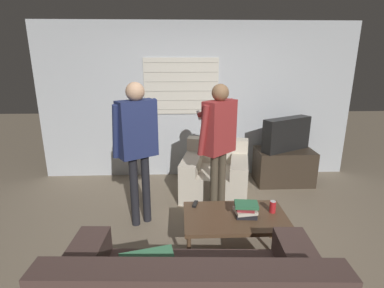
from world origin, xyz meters
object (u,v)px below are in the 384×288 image
Objects in this scene: tv at (286,134)px; spare_remote at (195,204)px; book_stack at (246,209)px; coffee_table at (235,219)px; soda_can at (273,207)px; person_left_standing at (137,137)px; person_right_standing at (218,135)px; armchair_beige at (215,174)px.

spare_remote is at bearing 17.96° from tv.
tv is at bearing 60.68° from book_stack.
coffee_table is 0.41m from soda_can.
book_stack is at bearing -1.68° from coffee_table.
coffee_table is 0.60× the size of person_left_standing.
soda_can is (0.29, 0.06, -0.01)m from book_stack.
person_right_standing is 6.84× the size of book_stack.
person_right_standing reaches higher than book_stack.
armchair_beige is 0.63× the size of person_left_standing.
tv reaches higher than armchair_beige.
person_left_standing is (-1.05, 0.68, 0.70)m from coffee_table.
coffee_table is at bearing -16.58° from spare_remote.
armchair_beige reaches higher than coffee_table.
armchair_beige is 1.48m from coffee_table.
person_left_standing reaches higher than tv.
armchair_beige is at bearing 106.72° from soda_can.
coffee_table is (0.03, -1.47, 0.11)m from armchair_beige.
soda_can is at bearing 1.46° from spare_remote.
armchair_beige is at bearing 91.14° from coffee_table.
person_left_standing is at bearing -0.42° from tv.
book_stack is at bearing -11.30° from spare_remote.
spare_remote is at bearing 153.95° from book_stack.
spare_remote is (-0.31, -0.59, -0.62)m from person_right_standing.
coffee_table is at bearing 102.79° from armchair_beige.
tv is 0.49× the size of person_left_standing.
person_right_standing is 13.54× the size of soda_can.
armchair_beige is at bearing 95.15° from book_stack.
person_left_standing is at bearing 160.87° from spare_remote.
spare_remote is (-1.53, -1.59, -0.36)m from tv.
soda_can reaches higher than spare_remote.
person_left_standing reaches higher than soda_can.
person_right_standing is (0.97, 0.15, -0.03)m from person_left_standing.
person_left_standing reaches higher than armchair_beige.
tv reaches higher than book_stack.
coffee_table is 0.47m from spare_remote.
spare_remote is at bearing -161.51° from person_right_standing.
spare_remote is (-0.50, 0.24, -0.06)m from book_stack.
person_left_standing is at bearing 147.06° from coffee_table.
coffee_table is at bearing -66.13° from person_left_standing.
spare_remote is (-0.40, 0.24, 0.05)m from coffee_table.
person_left_standing reaches higher than person_right_standing.
person_left_standing is 1.02m from spare_remote.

